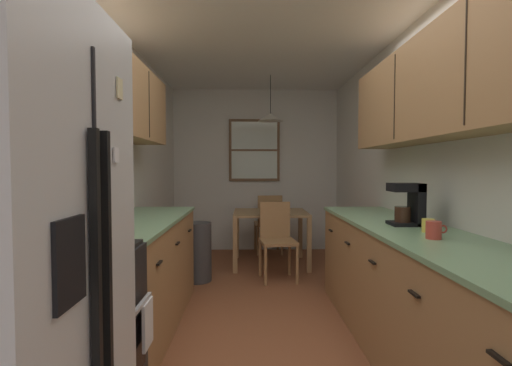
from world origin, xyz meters
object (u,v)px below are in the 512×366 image
object	(u,v)px
stove_range	(65,343)
dining_chair_far	(269,221)
dining_chair_near	(277,236)
storage_canister	(101,220)
microwave_over_range	(35,87)
coffee_maker	(410,203)
mug_by_coffeemaker	(434,230)
trash_bin	(198,252)
dining_table	(270,219)
mug_spare	(428,225)

from	to	relation	value
stove_range	dining_chair_far	distance (m)	4.05
dining_chair_near	dining_chair_far	world-z (taller)	same
dining_chair_far	storage_canister	distance (m)	3.65
dining_chair_near	microwave_over_range	bearing A→B (deg)	-117.08
coffee_maker	mug_by_coffeemaker	bearing A→B (deg)	-98.80
dining_chair_far	mug_by_coffeemaker	world-z (taller)	mug_by_coffeemaker
microwave_over_range	storage_canister	distance (m)	0.84
stove_range	microwave_over_range	size ratio (longest dim) A/B	1.74
trash_bin	dining_table	bearing A→B (deg)	39.17
mug_spare	dining_chair_near	bearing A→B (deg)	111.95
dining_chair_far	mug_by_coffeemaker	size ratio (longest dim) A/B	7.27
dining_chair_near	stove_range	bearing A→B (deg)	-115.06
stove_range	microwave_over_range	world-z (taller)	microwave_over_range
dining_chair_near	coffee_maker	world-z (taller)	coffee_maker
mug_spare	coffee_maker	bearing A→B (deg)	89.49
dining_chair_far	storage_canister	size ratio (longest dim) A/B	4.55
mug_spare	microwave_over_range	bearing A→B (deg)	-164.97
mug_by_coffeemaker	trash_bin	bearing A→B (deg)	127.53
coffee_maker	storage_canister	bearing A→B (deg)	-168.88
coffee_maker	mug_spare	distance (m)	0.31
dining_table	dining_chair_far	distance (m)	0.65
trash_bin	mug_spare	bearing A→B (deg)	-48.17
stove_range	dining_table	distance (m)	3.45
dining_chair_near	mug_spare	size ratio (longest dim) A/B	7.83
stove_range	trash_bin	distance (m)	2.54
microwave_over_range	trash_bin	size ratio (longest dim) A/B	0.93
microwave_over_range	dining_chair_far	distance (m)	4.25
dining_chair_near	mug_by_coffeemaker	distance (m)	2.41
stove_range	dining_table	bearing A→B (deg)	70.01
stove_range	dining_chair_far	world-z (taller)	stove_range
dining_chair_far	coffee_maker	xyz separation A→B (m)	(0.84, -3.01, 0.56)
coffee_maker	dining_chair_far	bearing A→B (deg)	105.64
mug_by_coffeemaker	dining_table	bearing A→B (deg)	105.12
microwave_over_range	storage_canister	world-z (taller)	microwave_over_range
coffee_maker	mug_spare	bearing A→B (deg)	-90.51
mug_by_coffeemaker	dining_chair_near	bearing A→B (deg)	108.22
microwave_over_range	dining_table	world-z (taller)	microwave_over_range
storage_canister	coffee_maker	distance (m)	2.08
storage_canister	trash_bin	bearing A→B (deg)	81.68
dining_chair_near	coffee_maker	bearing A→B (deg)	-64.74
dining_table	trash_bin	size ratio (longest dim) A/B	1.44
microwave_over_range	mug_spare	distance (m)	2.34
trash_bin	mug_by_coffeemaker	bearing A→B (deg)	-52.47
microwave_over_range	dining_chair_far	world-z (taller)	microwave_over_range
stove_range	mug_spare	size ratio (longest dim) A/B	9.57
dining_chair_far	trash_bin	distance (m)	1.63
microwave_over_range	coffee_maker	distance (m)	2.40
trash_bin	storage_canister	distance (m)	2.18
dining_table	mug_spare	xyz separation A→B (m)	(0.85, -2.66, 0.32)
mug_by_coffeemaker	dining_chair_far	bearing A→B (deg)	102.23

